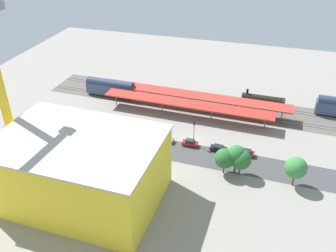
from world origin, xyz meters
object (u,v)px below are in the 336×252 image
street_tree_3 (241,159)px  platform_canopy_far (192,95)px  parked_car_0 (246,153)px  street_tree_1 (225,158)px  parked_car_5 (117,131)px  parked_car_2 (190,143)px  traffic_light (194,130)px  box_truck_0 (134,150)px  locomotive (265,102)px  street_tree_0 (132,140)px  parked_car_3 (165,139)px  street_tree_4 (236,154)px  street_tree_2 (296,168)px  parked_car_1 (218,149)px  construction_building (81,170)px  platform_canopy_near (187,104)px  parked_car_4 (142,135)px  freight_coach_far (111,88)px

street_tree_3 → platform_canopy_far: bearing=-57.8°
parked_car_0 → street_tree_1: street_tree_1 is taller
parked_car_5 → street_tree_1: (-31.00, 8.89, 3.45)m
parked_car_2 → traffic_light: 3.88m
box_truck_0 → locomotive: bearing=-129.6°
street_tree_0 → street_tree_1: (-22.76, -0.28, -0.90)m
parked_car_2 → parked_car_3: bearing=-0.2°
street_tree_3 → street_tree_4: street_tree_4 is taller
box_truck_0 → street_tree_2: 38.50m
parked_car_1 → street_tree_3: 10.87m
platform_canopy_far → street_tree_0: bearing=75.6°
construction_building → parked_car_3: bearing=-110.7°
platform_canopy_near → parked_car_4: bearing=59.6°
platform_canopy_near → parked_car_4: 17.38m
box_truck_0 → street_tree_3: bearing=179.6°
parked_car_1 → street_tree_3: street_tree_3 is taller
parked_car_0 → construction_building: construction_building is taller
platform_canopy_far → traffic_light: 21.24m
platform_canopy_far → freight_coach_far: (27.12, 0.46, -0.97)m
parked_car_1 → street_tree_0: bearing=23.6°
parked_car_3 → street_tree_3: (-20.66, 8.35, 3.60)m
platform_canopy_near → traffic_light: size_ratio=7.38×
platform_canopy_near → parked_car_2: bearing=107.9°
parked_car_2 → box_truck_0: (12.42, 8.14, 0.83)m
traffic_light → parked_car_1: bearing=171.7°
box_truck_0 → platform_canopy_near: bearing=-108.4°
street_tree_0 → street_tree_4: (-25.26, -0.97, 0.29)m
locomotive → parked_car_3: bearing=49.2°
parked_car_0 → street_tree_1: bearing=62.7°
parked_car_1 → freight_coach_far: bearing=-28.1°
street_tree_0 → parked_car_2: bearing=-144.1°
street_tree_4 → parked_car_0: bearing=-103.6°
parked_car_3 → traffic_light: bearing=-174.8°
locomotive → street_tree_4: (4.35, 35.70, 3.57)m
platform_canopy_near → platform_canopy_far: platform_canopy_near is taller
parked_car_2 → parked_car_1: bearing=177.9°
platform_canopy_far → street_tree_2: size_ratio=8.26×
freight_coach_far → street_tree_4: bearing=147.1°
construction_building → street_tree_4: 34.87m
platform_canopy_far → parked_car_2: size_ratio=14.85×
platform_canopy_near → parked_car_3: size_ratio=11.44×
street_tree_1 → freight_coach_far: bearing=-35.0°
parked_car_0 → street_tree_4: street_tree_4 is taller
locomotive → street_tree_3: size_ratio=2.15×
parked_car_2 → parked_car_3: 6.74m
street_tree_4 → street_tree_2: bearing=177.4°
parked_car_0 → parked_car_2: bearing=-0.9°
parked_car_1 → street_tree_0: street_tree_0 is taller
freight_coach_far → traffic_light: bearing=148.4°
locomotive → parked_car_0: 27.99m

